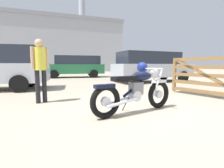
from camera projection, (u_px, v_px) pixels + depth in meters
name	position (u px, v px, depth m)	size (l,w,h in m)	color
ground_plane	(144.00, 110.00, 3.76)	(80.00, 80.00, 0.00)	tan
vintage_motorcycle	(136.00, 89.00, 3.57)	(2.03, 0.87, 1.07)	black
timber_gate	(217.00, 75.00, 5.02)	(0.83, 2.48, 1.60)	brown
bystander	(40.00, 64.00, 4.41)	(0.42, 0.30, 1.66)	black
blue_hatchback_right	(75.00, 66.00, 13.84)	(4.81, 2.22, 1.74)	black
pale_sedan_back	(151.00, 66.00, 10.00)	(4.81, 2.23, 1.74)	black
industrial_building	(51.00, 46.00, 28.58)	(22.49, 12.06, 15.84)	#9EA0A8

